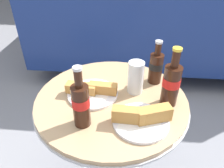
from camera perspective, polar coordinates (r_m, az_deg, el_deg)
name	(u,v)px	position (r m, az deg, el deg)	size (l,w,h in m)	color
bistro_table	(111,129)	(1.08, -0.16, -11.61)	(0.67, 0.67, 0.68)	#B7B7BC
cola_bottle_left	(156,67)	(1.03, 11.39, 4.48)	(0.06, 0.06, 0.21)	#33190F
cola_bottle_right	(81,103)	(0.78, -8.13, -5.04)	(0.06, 0.06, 0.24)	#33190F
cola_bottle_center	(171,83)	(0.90, 15.20, 0.16)	(0.07, 0.07, 0.25)	#33190F
drinking_glass	(136,79)	(0.96, 6.19, 1.39)	(0.07, 0.07, 0.15)	silver
lunch_plate_near	(92,91)	(0.96, -5.19, -1.92)	(0.23, 0.22, 0.06)	white
lunch_plate_far	(142,118)	(0.83, 7.73, -8.81)	(0.22, 0.21, 0.07)	white
parked_car	(212,1)	(2.83, 24.56, 19.19)	(3.80, 1.77, 1.39)	navy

